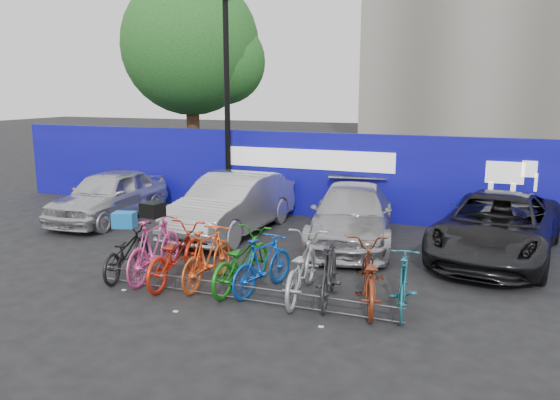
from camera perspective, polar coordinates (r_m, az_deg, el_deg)
The scene contains 21 objects.
ground at distance 10.09m, azimuth -2.66°, elevation -9.32°, with size 100.00×100.00×0.00m, color black.
hoarding at distance 15.29m, azimuth 6.45°, elevation 2.48°, with size 22.00×0.18×2.40m.
tree at distance 21.53m, azimuth -8.70°, elevation 15.33°, with size 5.40×5.20×7.80m.
lamppost at distance 15.68m, azimuth -5.55°, elevation 10.31°, with size 0.25×0.50×6.11m.
bike_rack at distance 9.52m, azimuth -4.15°, elevation -9.59°, with size 5.60×0.03×0.30m.
car_0 at distance 15.86m, azimuth -17.42°, elevation 0.49°, with size 1.65×4.11×1.40m, color silver.
car_1 at distance 13.78m, azimuth -4.98°, elevation -0.42°, with size 1.58×4.53×1.49m, color #ACABB0.
car_2 at distance 13.00m, azimuth 7.50°, elevation -1.57°, with size 1.86×4.58×1.33m, color #A7A8AD.
car_3 at distance 12.65m, azimuth 21.75°, elevation -2.59°, with size 2.27×4.92×1.37m, color black.
bike_0 at distance 11.09m, azimuth -15.77°, elevation -5.17°, with size 0.64×1.84×0.97m, color black.
bike_1 at distance 10.75m, azimuth -12.99°, elevation -4.87°, with size 0.57×2.02×1.21m, color #DF4496.
bike_2 at distance 10.48m, azimuth -10.87°, elevation -5.62°, with size 0.71×2.04×1.07m, color red.
bike_3 at distance 10.21m, azimuth -7.56°, elevation -5.88°, with size 0.52×1.83×1.10m, color #E04F19.
bike_4 at distance 10.01m, azimuth -4.09°, elevation -6.29°, with size 0.70×2.01×1.06m, color #147114.
bike_5 at distance 9.81m, azimuth -1.80°, elevation -6.71°, with size 0.49×1.72×1.03m, color #0C41AB.
bike_6 at distance 9.57m, azimuth 2.19°, elevation -7.04°, with size 0.72×2.06×1.08m, color #A0A2A6.
bike_7 at distance 9.37m, azimuth 5.17°, elevation -7.55°, with size 0.50×1.78×1.07m, color #262729.
bike_8 at distance 9.31m, azimuth 9.20°, elevation -7.77°, with size 0.71×2.03×1.07m, color maroon.
bike_9 at distance 9.18m, azimuth 12.77°, elevation -8.43°, with size 0.47×1.66×1.00m, color #1A6775.
cargo_crate at distance 10.93m, azimuth -15.95°, elevation -2.00°, with size 0.41×0.31×0.29m, color #1468B6.
cargo_topcase at distance 10.57m, azimuth -13.17°, elevation -1.00°, with size 0.37×0.34×0.28m, color black.
Camera 1 is at (3.84, -8.61, 3.58)m, focal length 35.00 mm.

